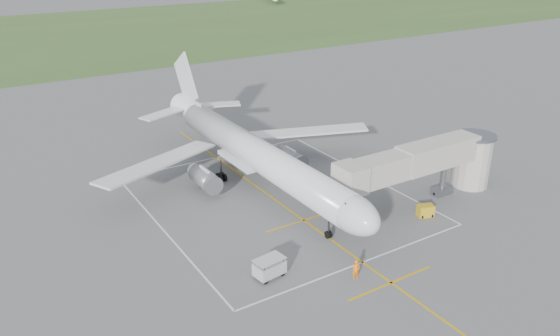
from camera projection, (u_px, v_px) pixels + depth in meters
ground at (258, 188)px, 68.29m from camera, size 700.00×700.00×0.00m
grass_strip at (48, 37)px, 169.30m from camera, size 700.00×120.00×0.02m
apron_markings at (284, 206)px, 63.76m from camera, size 28.20×60.00×0.01m
airliner at (255, 153)px, 67.14m from camera, size 38.93×46.75×13.52m
jet_bridge at (432, 162)px, 63.66m from camera, size 23.40×5.00×7.20m
gpu_unit at (425, 211)px, 61.22m from camera, size 2.03×1.69×1.32m
baggage_cart at (269, 268)px, 50.12m from camera, size 3.00×2.03×1.95m
ramp_worker_nose at (356, 270)px, 49.84m from camera, size 0.81×0.63×1.95m
ramp_worker_wing at (200, 182)px, 68.01m from camera, size 0.95×0.96×1.56m
distant_aircraft at (66, 8)px, 207.36m from camera, size 197.56×42.10×8.85m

